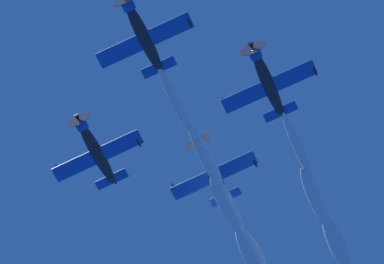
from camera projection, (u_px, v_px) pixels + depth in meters
The scene contains 4 objects.
airplane_lead at pixel (143, 35), 79.07m from camera, with size 8.77×9.81×2.93m.
airplane_left_wingman at pixel (267, 81), 81.10m from camera, with size 8.73×9.81×2.93m.
airplane_right_wingman at pixel (96, 151), 84.27m from camera, with size 8.78×9.77×3.02m.
airplane_slot_tail at pixel (212, 170), 88.32m from camera, with size 8.74×9.78×3.01m.
Camera 1 is at (24.75, 9.66, 1.42)m, focal length 77.92 mm.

